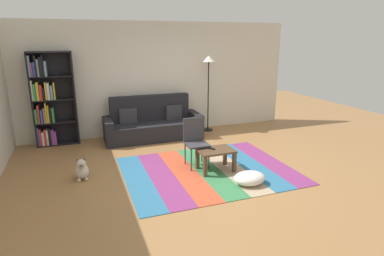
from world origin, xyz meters
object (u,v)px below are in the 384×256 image
at_px(pouf, 249,178).
at_px(dog, 82,170).
at_px(tv_remote, 211,148).
at_px(folding_chair, 195,138).
at_px(standing_lamp, 209,69).
at_px(couch, 153,124).
at_px(bookshelf, 48,101).
at_px(coffee_table, 216,154).

relative_size(pouf, dog, 1.34).
bearing_deg(tv_remote, pouf, -101.02).
distance_m(pouf, tv_remote, 0.90).
distance_m(dog, folding_chair, 2.06).
distance_m(standing_lamp, folding_chair, 2.62).
distance_m(pouf, folding_chair, 1.29).
xyz_separation_m(couch, standing_lamp, (1.50, 0.18, 1.24)).
bearing_deg(bookshelf, standing_lamp, -1.61).
bearing_deg(folding_chair, dog, -126.89).
height_order(bookshelf, dog, bookshelf).
relative_size(coffee_table, dog, 1.59).
height_order(couch, coffee_table, couch).
bearing_deg(pouf, standing_lamp, 79.06).
height_order(standing_lamp, folding_chair, standing_lamp).
bearing_deg(dog, tv_remote, -10.60).
relative_size(coffee_table, standing_lamp, 0.33).
relative_size(bookshelf, dog, 5.15).
bearing_deg(standing_lamp, tv_remote, -111.77).
xyz_separation_m(standing_lamp, tv_remote, (-0.97, -2.43, -1.17)).
relative_size(bookshelf, tv_remote, 13.64).
bearing_deg(standing_lamp, pouf, -100.94).
relative_size(bookshelf, standing_lamp, 1.08).
relative_size(bookshelf, folding_chair, 2.27).
bearing_deg(pouf, tv_remote, 114.56).
bearing_deg(folding_chair, pouf, -8.39).
distance_m(bookshelf, coffee_table, 3.89).
bearing_deg(dog, folding_chair, -2.55).
distance_m(dog, standing_lamp, 4.02).
bearing_deg(bookshelf, couch, -7.20).
relative_size(standing_lamp, tv_remote, 12.63).
height_order(bookshelf, standing_lamp, bookshelf).
bearing_deg(dog, pouf, -24.88).
xyz_separation_m(couch, tv_remote, (0.52, -2.26, 0.08)).
bearing_deg(folding_chair, tv_remote, -5.17).
height_order(bookshelf, folding_chair, bookshelf).
bearing_deg(tv_remote, dog, 133.83).
height_order(pouf, folding_chair, folding_chair).
distance_m(bookshelf, folding_chair, 3.42).
bearing_deg(pouf, folding_chair, 115.95).
bearing_deg(tv_remote, folding_chair, 83.60).
xyz_separation_m(couch, bookshelf, (-2.22, 0.28, 0.67)).
relative_size(coffee_table, tv_remote, 4.23).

